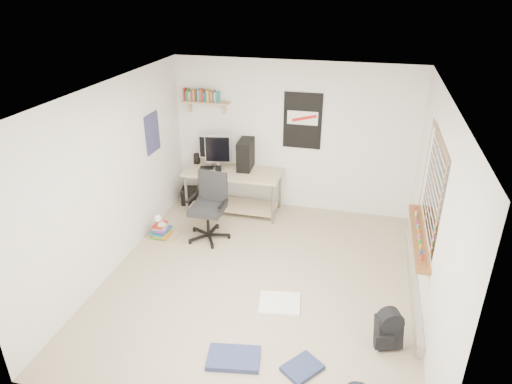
% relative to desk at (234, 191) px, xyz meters
% --- Properties ---
extents(floor, '(4.00, 4.50, 0.01)m').
position_rel_desk_xyz_m(floor, '(0.91, -1.83, -0.37)').
color(floor, gray).
rests_on(floor, ground).
extents(ceiling, '(4.00, 4.50, 0.01)m').
position_rel_desk_xyz_m(ceiling, '(0.91, -1.83, 2.14)').
color(ceiling, white).
rests_on(ceiling, ground).
extents(back_wall, '(4.00, 0.01, 2.50)m').
position_rel_desk_xyz_m(back_wall, '(0.91, 0.43, 0.89)').
color(back_wall, silver).
rests_on(back_wall, ground).
extents(left_wall, '(0.01, 4.50, 2.50)m').
position_rel_desk_xyz_m(left_wall, '(-1.09, -1.83, 0.89)').
color(left_wall, silver).
rests_on(left_wall, ground).
extents(right_wall, '(0.01, 4.50, 2.50)m').
position_rel_desk_xyz_m(right_wall, '(2.92, -1.83, 0.89)').
color(right_wall, silver).
rests_on(right_wall, ground).
extents(desk, '(1.68, 0.90, 0.73)m').
position_rel_desk_xyz_m(desk, '(0.00, 0.00, 0.00)').
color(desk, tan).
rests_on(desk, floor).
extents(monitor_left, '(0.37, 0.10, 0.40)m').
position_rel_desk_xyz_m(monitor_left, '(-0.46, 0.17, 0.57)').
color(monitor_left, '#9B9CA0').
rests_on(monitor_left, desk).
extents(monitor_right, '(0.45, 0.19, 0.48)m').
position_rel_desk_xyz_m(monitor_right, '(-0.25, 0.02, 0.61)').
color(monitor_right, '#A4A4A9').
rests_on(monitor_right, desk).
extents(pc_tower, '(0.25, 0.48, 0.49)m').
position_rel_desk_xyz_m(pc_tower, '(0.17, 0.17, 0.61)').
color(pc_tower, black).
rests_on(pc_tower, desk).
extents(keyboard, '(0.40, 0.22, 0.02)m').
position_rel_desk_xyz_m(keyboard, '(-0.39, 0.02, 0.38)').
color(keyboard, black).
rests_on(keyboard, desk).
extents(speaker_left, '(0.09, 0.09, 0.18)m').
position_rel_desk_xyz_m(speaker_left, '(-0.70, 0.17, 0.45)').
color(speaker_left, black).
rests_on(speaker_left, desk).
extents(speaker_right, '(0.11, 0.11, 0.18)m').
position_rel_desk_xyz_m(speaker_right, '(-0.16, -0.29, 0.46)').
color(speaker_right, black).
rests_on(speaker_right, desk).
extents(office_chair, '(0.75, 0.75, 1.03)m').
position_rel_desk_xyz_m(office_chair, '(-0.11, -0.98, 0.12)').
color(office_chair, black).
rests_on(office_chair, floor).
extents(wall_shelf, '(0.80, 0.22, 0.24)m').
position_rel_desk_xyz_m(wall_shelf, '(-0.54, 0.31, 1.42)').
color(wall_shelf, tan).
rests_on(wall_shelf, back_wall).
extents(poster_back_wall, '(0.62, 0.03, 0.92)m').
position_rel_desk_xyz_m(poster_back_wall, '(1.06, 0.40, 1.19)').
color(poster_back_wall, black).
rests_on(poster_back_wall, back_wall).
extents(poster_left_wall, '(0.02, 0.42, 0.60)m').
position_rel_desk_xyz_m(poster_left_wall, '(-1.07, -0.63, 1.14)').
color(poster_left_wall, navy).
rests_on(poster_left_wall, left_wall).
extents(window, '(0.10, 1.50, 1.26)m').
position_rel_desk_xyz_m(window, '(2.86, -1.53, 1.08)').
color(window, brown).
rests_on(window, right_wall).
extents(baseboard_heater, '(0.08, 2.50, 0.18)m').
position_rel_desk_xyz_m(baseboard_heater, '(2.87, -1.53, -0.28)').
color(baseboard_heater, '#B7B2A8').
rests_on(baseboard_heater, floor).
extents(backpack, '(0.33, 0.30, 0.36)m').
position_rel_desk_xyz_m(backpack, '(2.53, -2.65, -0.16)').
color(backpack, black).
rests_on(backpack, floor).
extents(tshirt, '(0.55, 0.49, 0.04)m').
position_rel_desk_xyz_m(tshirt, '(1.26, -2.27, -0.34)').
color(tshirt, white).
rests_on(tshirt, floor).
extents(jeans_a, '(0.60, 0.44, 0.06)m').
position_rel_desk_xyz_m(jeans_a, '(0.98, -3.27, -0.33)').
color(jeans_a, navy).
rests_on(jeans_a, floor).
extents(jeans_b, '(0.46, 0.48, 0.05)m').
position_rel_desk_xyz_m(jeans_b, '(1.69, -3.21, -0.34)').
color(jeans_b, '#232D50').
rests_on(jeans_b, floor).
extents(book_stack, '(0.59, 0.54, 0.33)m').
position_rel_desk_xyz_m(book_stack, '(-0.83, -1.11, -0.21)').
color(book_stack, brown).
rests_on(book_stack, floor).
extents(desk_lamp, '(0.13, 0.21, 0.21)m').
position_rel_desk_xyz_m(desk_lamp, '(-0.81, -1.13, 0.02)').
color(desk_lamp, white).
rests_on(desk_lamp, book_stack).
extents(subwoofer, '(0.31, 0.31, 0.29)m').
position_rel_desk_xyz_m(subwoofer, '(-0.84, 0.07, -0.22)').
color(subwoofer, black).
rests_on(subwoofer, floor).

